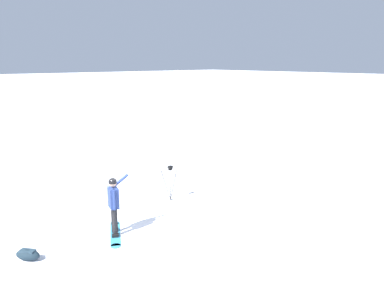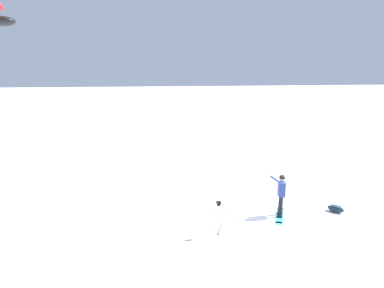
# 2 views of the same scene
# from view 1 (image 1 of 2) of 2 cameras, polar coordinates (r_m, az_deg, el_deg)

# --- Properties ---
(ground_plane) EXTENTS (300.00, 300.00, 0.00)m
(ground_plane) POSITION_cam_1_polar(r_m,az_deg,el_deg) (12.06, -8.89, -13.00)
(ground_plane) COLOR white
(snowboarder) EXTENTS (0.46, 0.76, 1.82)m
(snowboarder) POSITION_cam_1_polar(r_m,az_deg,el_deg) (11.58, -11.75, -8.28)
(snowboarder) COLOR black
(snowboarder) RESTS_ON ground_plane
(snowboard) EXTENTS (1.67, 1.07, 0.10)m
(snowboard) POSITION_cam_1_polar(r_m,az_deg,el_deg) (12.01, -11.53, -13.11)
(snowboard) COLOR teal
(snowboard) RESTS_ON ground_plane
(gear_bag_large) EXTENTS (0.73, 0.66, 0.30)m
(gear_bag_large) POSITION_cam_1_polar(r_m,az_deg,el_deg) (11.24, -23.57, -15.07)
(gear_bag_large) COLOR #192833
(gear_bag_large) RESTS_ON ground_plane
(camera_tripod) EXTENTS (0.69, 0.67, 1.35)m
(camera_tripod) POSITION_cam_1_polar(r_m,az_deg,el_deg) (14.13, -3.34, -4.83)
(camera_tripod) COLOR #262628
(camera_tripod) RESTS_ON ground_plane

